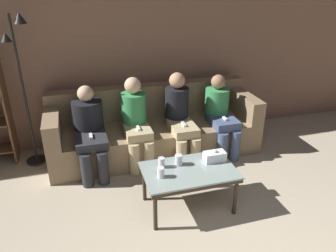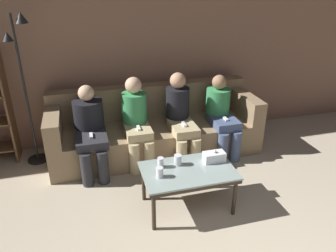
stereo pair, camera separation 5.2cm
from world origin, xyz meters
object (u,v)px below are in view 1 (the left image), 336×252
object	(u,v)px
cup_near_right	(179,160)
coffee_table	(189,174)
seated_person_right_end	(220,113)
cup_far_center	(161,163)
seated_person_left_end	(89,127)
couch	(154,129)
seated_person_mid_left	(136,120)
standing_lamp	(23,76)
tissue_box	(215,156)
seated_person_mid_right	(180,116)
cup_near_left	(161,172)

from	to	relation	value
cup_near_right	coffee_table	bearing A→B (deg)	-58.69
coffee_table	seated_person_right_end	world-z (taller)	seated_person_right_end
cup_far_center	seated_person_left_end	xyz separation A→B (m)	(-0.63, 0.92, 0.05)
couch	seated_person_left_end	world-z (taller)	seated_person_left_end
seated_person_right_end	seated_person_mid_left	bearing A→B (deg)	179.16
coffee_table	cup_near_right	size ratio (longest dim) A/B	8.27
coffee_table	standing_lamp	bearing A→B (deg)	137.83
tissue_box	seated_person_mid_right	world-z (taller)	seated_person_mid_right
tissue_box	seated_person_mid_left	distance (m)	1.16
standing_lamp	seated_person_mid_right	bearing A→B (deg)	-11.75
seated_person_right_end	standing_lamp	bearing A→B (deg)	171.19
couch	seated_person_left_end	bearing A→B (deg)	-164.58
cup_near_left	seated_person_mid_right	distance (m)	1.21
cup_near_right	seated_person_mid_left	xyz separation A→B (m)	(-0.25, 0.94, 0.07)
seated_person_left_end	seated_person_mid_left	xyz separation A→B (m)	(0.56, 0.02, 0.02)
couch	seated_person_left_end	xyz separation A→B (m)	(-0.84, -0.23, 0.24)
coffee_table	seated_person_mid_left	size ratio (longest dim) A/B	0.85
seated_person_mid_right	cup_near_right	bearing A→B (deg)	-108.83
couch	cup_near_right	distance (m)	1.17
tissue_box	seated_person_mid_left	world-z (taller)	seated_person_mid_left
tissue_box	standing_lamp	xyz separation A→B (m)	(-1.86, 1.32, 0.63)
coffee_table	cup_near_left	size ratio (longest dim) A/B	8.95
cup_near_left	seated_person_mid_left	bearing A→B (deg)	91.00
seated_person_mid_left	seated_person_mid_right	xyz separation A→B (m)	(0.56, -0.02, 0.00)
couch	seated_person_left_end	size ratio (longest dim) A/B	2.62
cup_far_center	standing_lamp	size ratio (longest dim) A/B	0.06
coffee_table	standing_lamp	size ratio (longest dim) A/B	0.50
tissue_box	seated_person_right_end	world-z (taller)	seated_person_right_end
seated_person_left_end	seated_person_right_end	size ratio (longest dim) A/B	1.01
standing_lamp	cup_near_right	bearing A→B (deg)	-41.01
cup_near_right	couch	bearing A→B (deg)	88.41
coffee_table	seated_person_mid_left	world-z (taller)	seated_person_mid_left
cup_far_center	seated_person_mid_left	xyz separation A→B (m)	(-0.07, 0.94, 0.07)
cup_far_center	tissue_box	bearing A→B (deg)	-3.30
coffee_table	seated_person_mid_left	bearing A→B (deg)	106.82
cup_near_left	tissue_box	distance (m)	0.62
standing_lamp	seated_person_mid_right	xyz separation A→B (m)	(1.79, -0.37, -0.55)
couch	cup_near_left	bearing A→B (deg)	-101.19
seated_person_right_end	cup_near_left	bearing A→B (deg)	-135.35
standing_lamp	seated_person_right_end	bearing A→B (deg)	-8.81
coffee_table	cup_near_right	xyz separation A→B (m)	(-0.07, 0.12, 0.10)
standing_lamp	seated_person_mid_left	world-z (taller)	standing_lamp
coffee_table	cup_far_center	bearing A→B (deg)	154.27
cup_near_left	seated_person_right_end	xyz separation A→B (m)	(1.10, 1.09, 0.04)
couch	seated_person_mid_right	distance (m)	0.45
cup_near_left	cup_far_center	distance (m)	0.17
cup_near_left	standing_lamp	xyz separation A→B (m)	(-1.25, 1.45, 0.63)
tissue_box	seated_person_mid_left	size ratio (longest dim) A/B	0.20
seated_person_mid_right	seated_person_mid_left	bearing A→B (deg)	177.47
cup_near_right	seated_person_mid_left	world-z (taller)	seated_person_mid_left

